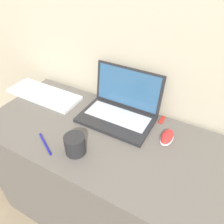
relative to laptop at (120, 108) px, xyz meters
The scene contains 8 objects.
wall_back 0.48m from the laptop, 93.02° to the left, with size 7.00×0.04×2.50m.
desk 0.46m from the laptop, 92.64° to the right, with size 1.23×0.57×0.74m.
laptop is the anchor object (origin of this frame).
drink_cup 0.33m from the laptop, 99.46° to the right, with size 0.09×0.09×0.09m.
computer_mouse 0.28m from the laptop, ahead, with size 0.06×0.11×0.03m.
external_keyboard 0.50m from the laptop, behind, with size 0.46×0.17×0.02m.
usb_stick 0.23m from the laptop, 18.83° to the left, with size 0.02×0.06×0.01m.
pen 0.41m from the laptop, 119.86° to the right, with size 0.14×0.08×0.01m.
Camera 1 is at (0.41, -0.36, 1.48)m, focal length 35.00 mm.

